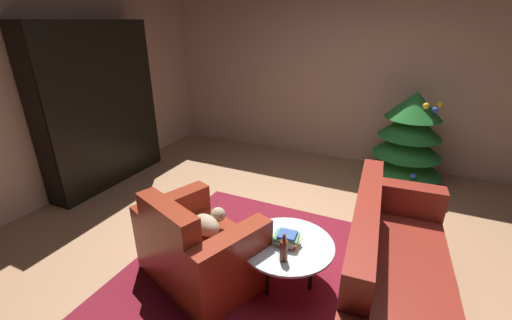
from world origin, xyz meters
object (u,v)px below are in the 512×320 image
armchair_red (198,249)px  couch_red (391,282)px  decorated_tree (409,139)px  bookshelf_unit (108,107)px  bottle_on_table (284,250)px  book_stack_on_table (286,238)px  coffee_table (287,247)px

armchair_red → couch_red: (1.52, 0.25, 0.02)m
decorated_tree → bookshelf_unit: bearing=-157.4°
armchair_red → bottle_on_table: (0.75, 0.04, 0.20)m
book_stack_on_table → bookshelf_unit: bearing=161.2°
bookshelf_unit → armchair_red: (2.21, -1.23, -0.73)m
bookshelf_unit → book_stack_on_table: bookshelf_unit is taller
bookshelf_unit → bottle_on_table: bookshelf_unit is taller
book_stack_on_table → coffee_table: bearing=78.2°
book_stack_on_table → bottle_on_table: bearing=-76.5°
bookshelf_unit → couch_red: (3.73, -0.98, -0.71)m
armchair_red → couch_red: couch_red is taller
book_stack_on_table → couch_red: bearing=0.9°
bookshelf_unit → bottle_on_table: bearing=-21.8°
bottle_on_table → coffee_table: bearing=101.6°
bookshelf_unit → book_stack_on_table: bearing=-18.8°
coffee_table → book_stack_on_table: (-0.00, -0.02, 0.09)m
couch_red → coffee_table: size_ratio=2.57×
armchair_red → bottle_on_table: bearing=3.2°
armchair_red → coffee_table: armchair_red is taller
couch_red → coffee_table: couch_red is taller
bottle_on_table → decorated_tree: bearing=74.5°
coffee_table → bottle_on_table: 0.25m
armchair_red → book_stack_on_table: bearing=18.4°
book_stack_on_table → bottle_on_table: size_ratio=0.99×
coffee_table → decorated_tree: bearing=72.4°
coffee_table → book_stack_on_table: bearing=-101.8°
bookshelf_unit → decorated_tree: 4.05m
couch_red → book_stack_on_table: size_ratio=8.64×
book_stack_on_table → bottle_on_table: bottle_on_table is taller
armchair_red → coffee_table: (0.71, 0.25, 0.08)m
bookshelf_unit → coffee_table: bookshelf_unit is taller
armchair_red → decorated_tree: decorated_tree is taller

